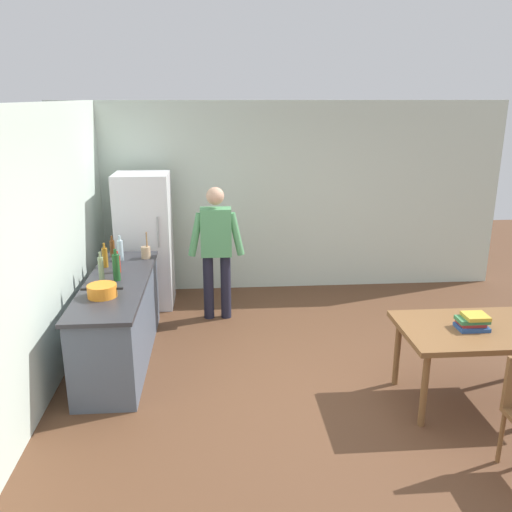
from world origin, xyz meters
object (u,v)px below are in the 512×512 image
at_px(bottle_water_clear, 120,250).
at_px(book_stack, 473,322).
at_px(bottle_sauce_red, 118,264).
at_px(person, 216,245).
at_px(refrigerator, 145,241).
at_px(dining_table, 477,335).
at_px(bottle_beer_brown, 112,248).
at_px(utensil_jar, 146,252).
at_px(bottle_vinegar_tall, 101,269).
at_px(bottle_oil_amber, 105,257).
at_px(cooking_pot, 102,291).
at_px(bottle_wine_green, 116,267).

relative_size(bottle_water_clear, book_stack, 1.09).
bearing_deg(bottle_sauce_red, person, 35.22).
xyz_separation_m(refrigerator, bottle_sauce_red, (-0.13, -1.31, 0.10)).
xyz_separation_m(dining_table, bottle_beer_brown, (-3.59, 1.98, 0.33)).
bearing_deg(bottle_sauce_red, bottle_water_clear, 95.72).
distance_m(refrigerator, person, 1.10).
distance_m(utensil_jar, bottle_vinegar_tall, 0.88).
relative_size(utensil_jar, bottle_water_clear, 1.07).
distance_m(utensil_jar, book_stack, 3.66).
height_order(dining_table, bottle_beer_brown, bottle_beer_brown).
bearing_deg(book_stack, bottle_sauce_red, 157.36).
xyz_separation_m(refrigerator, utensil_jar, (0.11, -0.80, 0.08)).
xyz_separation_m(person, bottle_oil_amber, (-1.25, -0.56, 0.04)).
height_order(cooking_pot, bottle_water_clear, bottle_water_clear).
height_order(person, bottle_wine_green, person).
relative_size(bottle_beer_brown, book_stack, 0.95).
height_order(dining_table, book_stack, book_stack).
bearing_deg(dining_table, bottle_water_clear, 152.18).
relative_size(bottle_vinegar_tall, bottle_oil_amber, 1.14).
relative_size(bottle_wine_green, bottle_beer_brown, 1.31).
bearing_deg(bottle_vinegar_tall, book_stack, -17.68).
bearing_deg(bottle_sauce_red, bottle_wine_green, -82.80).
height_order(bottle_sauce_red, bottle_beer_brown, bottle_beer_brown).
relative_size(utensil_jar, bottle_beer_brown, 1.23).
height_order(cooking_pot, book_stack, cooking_pot).
height_order(refrigerator, person, refrigerator).
height_order(refrigerator, dining_table, refrigerator).
xyz_separation_m(person, bottle_water_clear, (-1.12, -0.31, 0.05)).
bearing_deg(cooking_pot, bottle_oil_amber, 99.09).
bearing_deg(bottle_vinegar_tall, cooking_pot, -78.31).
xyz_separation_m(bottle_vinegar_tall, bottle_water_clear, (0.07, 0.74, -0.01)).
xyz_separation_m(person, bottle_wine_green, (-1.04, -1.03, 0.07)).
distance_m(dining_table, bottle_sauce_red, 3.71).
bearing_deg(dining_table, book_stack, -167.32).
bearing_deg(bottle_sauce_red, dining_table, -22.02).
relative_size(bottle_oil_amber, book_stack, 1.02).
bearing_deg(bottle_wine_green, refrigerator, 86.63).
relative_size(person, bottle_wine_green, 5.00).
height_order(bottle_sauce_red, bottle_oil_amber, bottle_oil_amber).
bearing_deg(person, bottle_oil_amber, -155.75).
height_order(dining_table, bottle_oil_amber, bottle_oil_amber).
distance_m(bottle_wine_green, bottle_water_clear, 0.72).
bearing_deg(refrigerator, book_stack, -40.03).
bearing_deg(cooking_pot, bottle_water_clear, 90.96).
relative_size(dining_table, book_stack, 5.09).
xyz_separation_m(bottle_wine_green, book_stack, (3.33, -1.13, -0.23)).
distance_m(bottle_vinegar_tall, bottle_wine_green, 0.15).
bearing_deg(bottle_vinegar_tall, bottle_beer_brown, 93.04).
distance_m(person, utensil_jar, 0.87).
bearing_deg(bottle_oil_amber, utensil_jar, 36.91).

